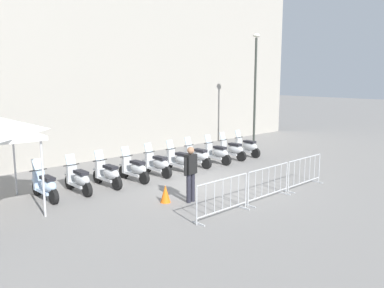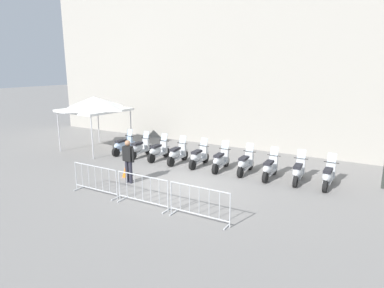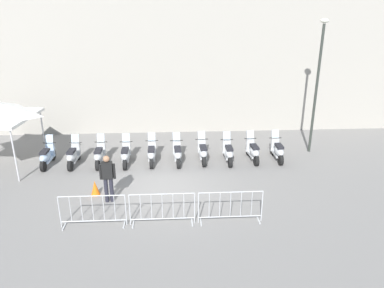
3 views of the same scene
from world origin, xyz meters
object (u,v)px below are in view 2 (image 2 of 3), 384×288
at_px(barrier_segment_1, 143,191).
at_px(motorcycle_9, 328,176).
at_px(motorcycle_3, 177,154).
at_px(motorcycle_5, 220,161).
at_px(barrier_segment_0, 96,180).
at_px(traffic_cone, 126,170).
at_px(barrier_segment_2, 199,204).
at_px(motorcycle_0, 123,146).
at_px(motorcycle_8, 298,172).
at_px(motorcycle_2, 158,151).
at_px(motorcycle_6, 245,164).
at_px(motorcycle_7, 270,168).
at_px(officer_near_row_end, 128,159).
at_px(motorcycle_1, 140,148).
at_px(canopy_tent, 94,104).
at_px(motorcycle_4, 198,157).

bearing_deg(barrier_segment_1, motorcycle_9, 48.66).
height_order(motorcycle_3, barrier_segment_1, motorcycle_3).
xyz_separation_m(motorcycle_5, barrier_segment_0, (-2.30, -4.98, 0.07)).
xyz_separation_m(barrier_segment_0, traffic_cone, (-0.51, 2.01, -0.25)).
xyz_separation_m(motorcycle_3, barrier_segment_2, (4.18, -4.42, 0.07)).
xyz_separation_m(motorcycle_0, barrier_segment_1, (5.40, -4.37, 0.07)).
bearing_deg(barrier_segment_2, motorcycle_8, 74.39).
bearing_deg(motorcycle_8, motorcycle_2, -174.71).
distance_m(motorcycle_3, barrier_segment_0, 4.77).
height_order(motorcycle_6, motorcycle_9, same).
bearing_deg(motorcycle_7, barrier_segment_1, -115.81).
bearing_deg(motorcycle_9, barrier_segment_1, -131.34).
bearing_deg(officer_near_row_end, motorcycle_8, 34.36).
xyz_separation_m(motorcycle_7, motorcycle_8, (1.11, 0.19, 0.00)).
xyz_separation_m(motorcycle_2, barrier_segment_1, (3.17, -4.54, 0.07)).
bearing_deg(motorcycle_8, motorcycle_6, -176.05).
height_order(motorcycle_1, officer_near_row_end, officer_near_row_end).
distance_m(motorcycle_9, traffic_cone, 8.03).
xyz_separation_m(motorcycle_5, barrier_segment_2, (1.95, -4.63, 0.07)).
xyz_separation_m(motorcycle_1, motorcycle_5, (4.46, 0.37, 0.00)).
distance_m(motorcycle_2, motorcycle_3, 1.12).
height_order(motorcycle_2, officer_near_row_end, officer_near_row_end).
bearing_deg(motorcycle_6, motorcycle_7, -1.60).
bearing_deg(motorcycle_6, barrier_segment_0, -123.35).
xyz_separation_m(motorcycle_6, motorcycle_7, (1.12, -0.03, 0.00)).
relative_size(motorcycle_3, motorcycle_8, 1.00).
height_order(motorcycle_9, canopy_tent, canopy_tent).
height_order(motorcycle_2, barrier_segment_2, motorcycle_2).
distance_m(motorcycle_4, motorcycle_6, 2.24).
distance_m(motorcycle_2, barrier_segment_0, 4.82).
height_order(barrier_segment_0, barrier_segment_2, same).
relative_size(motorcycle_3, motorcycle_5, 1.00).
height_order(motorcycle_8, traffic_cone, motorcycle_8).
relative_size(motorcycle_6, motorcycle_7, 1.00).
xyz_separation_m(motorcycle_9, barrier_segment_0, (-6.75, -5.43, 0.07)).
bearing_deg(motorcycle_4, barrier_segment_1, -78.76).
height_order(motorcycle_7, barrier_segment_2, motorcycle_7).
distance_m(motorcycle_4, motorcycle_8, 4.48).
bearing_deg(motorcycle_3, motorcycle_9, 5.64).
distance_m(motorcycle_0, motorcycle_6, 6.71).
relative_size(motorcycle_6, barrier_segment_1, 0.85).
height_order(motorcycle_7, traffic_cone, motorcycle_7).
xyz_separation_m(motorcycle_8, barrier_segment_0, (-5.64, -5.33, 0.07)).
xyz_separation_m(motorcycle_6, officer_near_row_end, (-3.29, -3.62, 0.53)).
bearing_deg(motorcycle_5, motorcycle_3, -174.65).
relative_size(motorcycle_2, motorcycle_7, 1.00).
relative_size(motorcycle_1, motorcycle_6, 1.00).
relative_size(motorcycle_2, traffic_cone, 3.14).
height_order(motorcycle_0, canopy_tent, canopy_tent).
xyz_separation_m(motorcycle_9, traffic_cone, (-7.26, -3.42, -0.18)).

